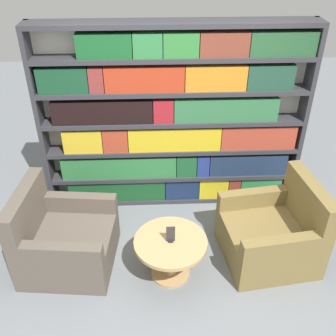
# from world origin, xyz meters

# --- Properties ---
(ground_plane) EXTENTS (14.00, 14.00, 0.00)m
(ground_plane) POSITION_xyz_m (0.00, 0.00, 0.00)
(ground_plane) COLOR slate
(bookshelf) EXTENTS (3.04, 0.30, 2.21)m
(bookshelf) POSITION_xyz_m (0.02, 1.41, 1.07)
(bookshelf) COLOR silver
(bookshelf) RESTS_ON ground_plane
(armchair_left) EXTENTS (0.98, 0.96, 0.90)m
(armchair_left) POSITION_xyz_m (-1.18, 0.34, 0.29)
(armchair_left) COLOR brown
(armchair_left) RESTS_ON ground_plane
(armchair_right) EXTENTS (1.00, 0.98, 0.90)m
(armchair_right) POSITION_xyz_m (1.00, 0.34, 0.29)
(armchair_right) COLOR olive
(armchair_right) RESTS_ON ground_plane
(coffee_table) EXTENTS (0.72, 0.72, 0.46)m
(coffee_table) POSITION_xyz_m (-0.09, 0.12, 0.33)
(coffee_table) COLOR tan
(coffee_table) RESTS_ON ground_plane
(table_sign) EXTENTS (0.09, 0.06, 0.18)m
(table_sign) POSITION_xyz_m (-0.09, 0.12, 0.53)
(table_sign) COLOR black
(table_sign) RESTS_ON coffee_table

